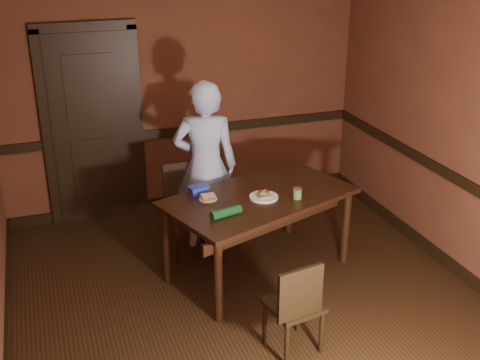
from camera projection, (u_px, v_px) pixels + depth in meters
floor at (253, 308)px, 5.15m from camera, size 4.00×4.50×0.01m
wall_back at (183, 91)px, 6.59m from camera, size 4.00×0.02×2.70m
wall_front at (432, 332)px, 2.67m from camera, size 4.00×0.02×2.70m
wall_right at (470, 134)px, 5.23m from camera, size 0.02×4.50×2.70m
dado_back at (185, 131)px, 6.75m from camera, size 4.00×0.03×0.10m
dado_right at (461, 181)px, 5.40m from camera, size 0.03×4.50×0.10m
baseboard_back at (187, 199)px, 7.07m from camera, size 4.00×0.03×0.12m
baseboard_left at (7, 351)px, 4.53m from camera, size 0.03×4.50×0.12m
baseboard_right at (448, 262)px, 5.73m from camera, size 0.03×4.50×0.12m
door at (93, 124)px, 6.35m from camera, size 1.05×0.07×2.20m
dining_table at (259, 234)px, 5.56m from camera, size 1.90×1.45×0.79m
chair_far at (189, 211)px, 5.88m from camera, size 0.43×0.43×0.89m
chair_near at (294, 304)px, 4.52m from camera, size 0.43×0.43×0.80m
person at (205, 166)px, 5.87m from camera, size 0.71×0.57×1.71m
sandwich_plate at (264, 196)px, 5.34m from camera, size 0.26×0.26×0.06m
sauce_jar at (297, 193)px, 5.32m from camera, size 0.08×0.08×0.10m
cheese_saucer at (208, 198)px, 5.30m from camera, size 0.16×0.16×0.05m
food_tub at (198, 190)px, 5.42m from camera, size 0.20×0.15×0.07m
wrapped_veg at (226, 212)px, 4.99m from camera, size 0.29×0.14×0.08m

